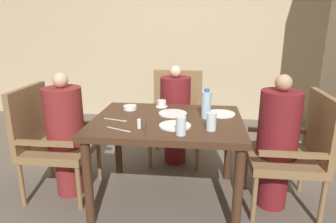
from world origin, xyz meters
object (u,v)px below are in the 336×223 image
(diner_in_left_chair, at_px, (66,134))
(glass_tall_near, at_px, (181,126))
(bowl_small, at_px, (130,108))
(chair_left_side, at_px, (50,138))
(diner_in_far_chair, at_px, (175,114))
(plate_main_left, at_px, (175,126))
(plate_main_right, at_px, (173,113))
(glass_tall_mid, at_px, (211,122))
(chair_right_side, at_px, (296,149))
(teacup_with_saucer, at_px, (162,104))
(water_bottle, at_px, (206,105))
(plate_dessert_center, at_px, (221,114))
(diner_in_right_chair, at_px, (277,142))
(chair_far_side, at_px, (176,113))

(diner_in_left_chair, height_order, glass_tall_near, diner_in_left_chair)
(bowl_small, bearing_deg, chair_left_side, -160.39)
(diner_in_left_chair, distance_m, diner_in_far_chair, 1.16)
(plate_main_left, height_order, glass_tall_near, glass_tall_near)
(glass_tall_near, bearing_deg, plate_main_right, 102.10)
(bowl_small, xyz_separation_m, glass_tall_mid, (0.72, -0.47, 0.05))
(chair_right_side, distance_m, teacup_with_saucer, 1.22)
(diner_in_far_chair, height_order, glass_tall_mid, diner_in_far_chair)
(chair_left_side, relative_size, water_bottle, 3.95)
(chair_left_side, height_order, bowl_small, chair_left_side)
(chair_right_side, xyz_separation_m, glass_tall_near, (-0.90, -0.35, 0.28))
(teacup_with_saucer, height_order, glass_tall_mid, glass_tall_mid)
(diner_in_left_chair, height_order, teacup_with_saucer, diner_in_left_chair)
(chair_right_side, distance_m, plate_main_right, 1.04)
(plate_dessert_center, height_order, water_bottle, water_bottle)
(chair_left_side, distance_m, plate_main_left, 1.15)
(chair_right_side, bearing_deg, bowl_small, 170.35)
(diner_in_left_chair, xyz_separation_m, diner_in_right_chair, (1.78, 0.00, 0.01))
(plate_main_right, bearing_deg, teacup_with_saucer, 120.09)
(glass_tall_mid, bearing_deg, glass_tall_near, -150.79)
(diner_in_far_chair, bearing_deg, glass_tall_near, -82.96)
(chair_far_side, relative_size, teacup_with_saucer, 8.75)
(water_bottle, bearing_deg, plate_dessert_center, 42.21)
(glass_tall_mid, bearing_deg, chair_right_side, 18.39)
(diner_in_left_chair, relative_size, plate_main_right, 4.53)
(diner_in_left_chair, distance_m, diner_in_right_chair, 1.78)
(chair_left_side, height_order, chair_right_side, same)
(chair_far_side, bearing_deg, plate_main_right, -87.72)
(teacup_with_saucer, bearing_deg, water_bottle, -35.97)
(diner_in_left_chair, bearing_deg, glass_tall_mid, -10.53)
(plate_dessert_center, bearing_deg, bowl_small, 175.74)
(chair_far_side, bearing_deg, water_bottle, -69.46)
(plate_main_right, xyz_separation_m, glass_tall_mid, (0.32, -0.37, 0.06))
(diner_in_left_chair, height_order, bowl_small, diner_in_left_chair)
(water_bottle, bearing_deg, chair_right_side, -4.92)
(plate_main_right, xyz_separation_m, teacup_with_saucer, (-0.13, 0.22, 0.02))
(diner_in_far_chair, xyz_separation_m, diner_in_right_chair, (0.89, -0.75, 0.02))
(diner_in_far_chair, xyz_separation_m, glass_tall_near, (0.14, -1.10, 0.25))
(diner_in_left_chair, bearing_deg, diner_in_far_chair, 40.18)
(diner_in_right_chair, height_order, water_bottle, diner_in_right_chair)
(bowl_small, xyz_separation_m, glass_tall_near, (0.50, -0.59, 0.05))
(chair_far_side, height_order, glass_tall_mid, chair_far_side)
(plate_main_left, height_order, plate_dessert_center, same)
(water_bottle, bearing_deg, glass_tall_near, -113.48)
(plate_main_left, bearing_deg, diner_in_right_chair, 12.22)
(chair_far_side, relative_size, diner_in_right_chair, 0.87)
(bowl_small, bearing_deg, diner_in_right_chair, -10.79)
(chair_right_side, height_order, glass_tall_mid, chair_right_side)
(glass_tall_near, distance_m, glass_tall_mid, 0.24)
(plate_dessert_center, distance_m, teacup_with_saucer, 0.57)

